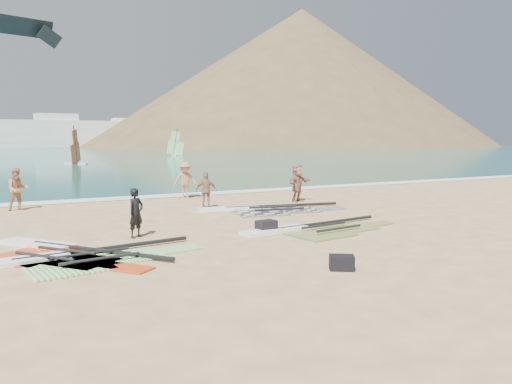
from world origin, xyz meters
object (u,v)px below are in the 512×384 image
rig_red (55,252)px  beachgoer_mid (185,180)px  rig_orange (312,230)px  gear_bag_near (266,226)px  beachgoer_left (18,189)px  gear_bag_far (342,263)px  person_wetsuit (136,213)px  beachgoer_back (206,190)px  beachgoer_right (298,183)px  rig_grey (261,210)px  rig_green (71,259)px

rig_red → beachgoer_mid: (7.12, 9.71, 0.88)m
rig_orange → beachgoer_mid: 10.25m
gear_bag_near → beachgoer_left: (-6.84, 9.10, 0.70)m
gear_bag_far → person_wetsuit: person_wetsuit is taller
person_wetsuit → beachgoer_back: size_ratio=0.98×
rig_red → beachgoer_left: (-0.47, 9.13, 0.85)m
beachgoer_right → rig_orange: bearing=-143.4°
gear_bag_near → beachgoer_right: 7.83m
rig_red → beachgoer_right: size_ratio=3.00×
rig_grey → rig_red: size_ratio=1.16×
rig_orange → gear_bag_far: bearing=-123.8°
gear_bag_far → beachgoer_right: bearing=62.2°
person_wetsuit → beachgoer_right: beachgoer_right is taller
rig_green → beachgoer_mid: bearing=49.3°
rig_red → beachgoer_left: beachgoer_left is taller
beachgoer_back → beachgoer_right: 4.65m
gear_bag_far → beachgoer_right: (5.69, 10.79, 0.73)m
rig_red → beachgoer_left: 9.18m
gear_bag_near → gear_bag_far: (-0.67, -4.81, -0.03)m
rig_red → person_wetsuit: (2.45, 1.15, 0.71)m
rig_red → gear_bag_far: bearing=12.2°
rig_orange → rig_red: bearing=168.7°
rig_orange → beachgoer_mid: size_ratio=3.12×
rig_green → person_wetsuit: 3.16m
gear_bag_near → person_wetsuit: 4.12m
rig_grey → beachgoer_left: size_ratio=3.49×
gear_bag_far → beachgoer_back: size_ratio=0.37×
beachgoer_mid → rig_green: bearing=-111.2°
gear_bag_far → beachgoer_right: beachgoer_right is taller
gear_bag_far → person_wetsuit: 6.80m
gear_bag_far → rig_red: bearing=140.0°
rig_green → person_wetsuit: (2.19, 2.17, 0.71)m
rig_grey → beachgoer_left: 10.23m
beachgoer_left → beachgoer_mid: beachgoer_mid is taller
person_wetsuit → beachgoer_left: size_ratio=0.85×
rig_green → beachgoer_mid: 12.76m
rig_red → rig_orange: bearing=48.7°
gear_bag_far → beachgoer_left: bearing=113.9°
beachgoer_mid → beachgoer_left: bearing=-164.2°
beachgoer_right → beachgoer_left: bearing=140.8°
rig_grey → beachgoer_back: 2.57m
person_wetsuit → beachgoer_left: 8.49m
rig_grey → gear_bag_near: gear_bag_near is taller
gear_bag_far → beachgoer_left: (-6.17, 13.91, 0.73)m
rig_orange → gear_bag_near: (-1.43, 0.51, 0.15)m
beachgoer_back → beachgoer_right: size_ratio=0.86×
rig_orange → gear_bag_far: size_ratio=10.18×
beachgoer_right → person_wetsuit: bearing=-175.9°
rig_grey → beachgoer_back: (-1.76, 1.73, 0.73)m
beachgoer_mid → rig_grey: bearing=-64.3°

